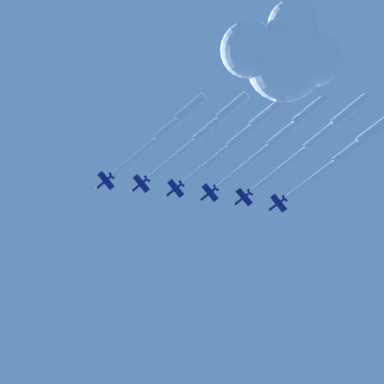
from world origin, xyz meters
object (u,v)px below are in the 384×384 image
jet_starboard_mid (322,133)px  jet_port_outer (348,150)px  jet_starboard_inner (242,134)px  jet_port_mid (284,132)px  jet_lead (169,127)px  jet_port_inner (209,127)px

jet_starboard_mid → jet_port_outer: 12.64m
jet_starboard_inner → jet_starboard_mid: jet_starboard_mid is taller
jet_starboard_inner → jet_starboard_mid: 32.79m
jet_starboard_inner → jet_port_mid: size_ratio=0.90×
jet_starboard_inner → jet_port_mid: 17.25m
jet_lead → jet_starboard_mid: 62.49m
jet_port_mid → jet_lead: bearing=166.6°
jet_lead → jet_port_inner: bearing=-14.3°
jet_lead → jet_port_mid: jet_port_mid is taller
jet_port_inner → jet_starboard_inner: (13.78, -1.06, -0.38)m
jet_port_mid → jet_port_outer: size_ratio=1.11×
jet_port_mid → jet_port_outer: (27.18, -0.62, -1.75)m
jet_port_inner → jet_port_mid: jet_port_mid is taller
jet_starboard_mid → jet_lead: bearing=166.4°
jet_port_mid → jet_starboard_mid: bearing=-14.3°
jet_lead → jet_starboard_inner: (29.36, -5.04, 1.74)m
jet_port_mid → jet_starboard_mid: jet_port_mid is taller
jet_port_outer → jet_lead: bearing=171.0°
jet_lead → jet_starboard_mid: (60.69, -14.73, 2.22)m
jet_lead → jet_starboard_inner: size_ratio=0.98×
jet_starboard_mid → jet_port_outer: size_ratio=1.16×
jet_starboard_inner → jet_port_outer: 43.91m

